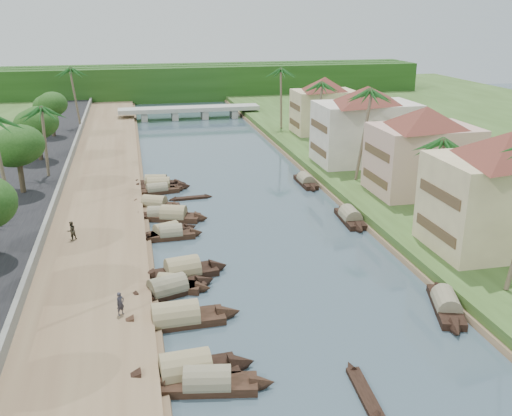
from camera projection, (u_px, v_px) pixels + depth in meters
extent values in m
plane|color=#394B56|center=(281.00, 269.00, 48.48)|extent=(220.00, 220.00, 0.00)
cube|color=brown|center=(97.00, 203.00, 63.54)|extent=(10.00, 180.00, 0.80)
cube|color=#30481D|center=(388.00, 182.00, 70.58)|extent=(16.00, 180.00, 1.20)
cube|color=black|center=(15.00, 206.00, 61.72)|extent=(8.00, 180.00, 1.40)
cube|color=slate|center=(56.00, 198.00, 62.38)|extent=(0.40, 180.00, 1.10)
cube|color=#18390F|center=(179.00, 85.00, 134.76)|extent=(120.00, 4.00, 8.00)
cube|color=#18390F|center=(177.00, 82.00, 139.37)|extent=(120.00, 4.00, 8.00)
cube|color=#18390F|center=(175.00, 80.00, 143.98)|extent=(120.00, 4.00, 8.00)
cube|color=#9C9D93|center=(189.00, 109.00, 114.21)|extent=(28.00, 4.00, 0.80)
cube|color=#9C9D93|center=(144.00, 116.00, 112.75)|extent=(1.20, 3.50, 1.80)
cube|color=#9C9D93|center=(175.00, 115.00, 113.97)|extent=(1.20, 3.50, 1.80)
cube|color=#9C9D93|center=(204.00, 114.00, 115.18)|extent=(1.20, 3.50, 1.80)
cube|color=#9C9D93|center=(234.00, 113.00, 116.40)|extent=(1.20, 3.50, 1.80)
cube|color=beige|center=(502.00, 203.00, 48.78)|extent=(12.00, 8.00, 8.00)
pyramid|color=brown|center=(511.00, 144.00, 47.10)|extent=(14.85, 14.85, 2.20)
cube|color=brown|center=(435.00, 230.00, 48.21)|extent=(0.10, 6.40, 0.90)
cube|color=brown|center=(439.00, 194.00, 47.15)|extent=(0.10, 6.40, 0.90)
cube|color=tan|center=(422.00, 160.00, 63.82)|extent=(11.00, 8.00, 7.50)
pyramid|color=brown|center=(426.00, 116.00, 62.22)|extent=(14.11, 14.11, 2.20)
cube|color=brown|center=(375.00, 179.00, 63.31)|extent=(0.10, 6.40, 0.90)
cube|color=brown|center=(377.00, 152.00, 62.32)|extent=(0.10, 6.40, 0.90)
cube|color=silver|center=(365.00, 133.00, 76.44)|extent=(13.00, 8.00, 8.00)
pyramid|color=brown|center=(368.00, 94.00, 74.76)|extent=(15.59, 15.59, 2.20)
cube|color=brown|center=(318.00, 150.00, 75.77)|extent=(0.10, 6.40, 0.90)
cube|color=brown|center=(319.00, 126.00, 74.72)|extent=(0.10, 6.40, 0.90)
cube|color=beige|center=(324.00, 112.00, 95.25)|extent=(10.00, 7.00, 7.00)
pyramid|color=brown|center=(325.00, 84.00, 93.73)|extent=(12.62, 12.62, 2.20)
cube|color=brown|center=(294.00, 123.00, 94.80)|extent=(0.10, 5.60, 0.90)
cube|color=brown|center=(295.00, 106.00, 93.88)|extent=(0.10, 5.60, 0.90)
cube|color=black|center=(208.00, 386.00, 33.02)|extent=(5.98, 2.77, 0.70)
cone|color=black|center=(263.00, 384.00, 33.12)|extent=(1.91, 1.88, 1.80)
cone|color=black|center=(152.00, 387.00, 32.86)|extent=(1.91, 1.88, 1.80)
cylinder|color=gray|center=(208.00, 381.00, 32.89)|extent=(4.66, 2.60, 1.87)
cube|color=black|center=(186.00, 375.00, 34.05)|extent=(6.42, 2.64, 0.70)
cone|color=black|center=(242.00, 364.00, 34.94)|extent=(1.96, 2.13, 2.22)
cone|color=black|center=(126.00, 384.00, 33.11)|extent=(1.96, 2.13, 2.22)
cylinder|color=#907F5B|center=(186.00, 369.00, 33.93)|extent=(4.95, 2.64, 2.33)
cube|color=black|center=(176.00, 321.00, 39.89)|extent=(6.91, 2.38, 0.70)
cone|color=black|center=(229.00, 313.00, 40.76)|extent=(2.03, 1.99, 2.14)
cone|color=black|center=(120.00, 327.00, 38.97)|extent=(2.03, 1.99, 2.14)
cylinder|color=#907F5B|center=(176.00, 317.00, 39.76)|extent=(5.30, 2.41, 2.22)
cube|color=black|center=(168.00, 292.00, 43.99)|extent=(6.17, 3.69, 0.70)
cone|color=black|center=(206.00, 281.00, 45.57)|extent=(2.15, 2.15, 1.88)
cone|color=black|center=(127.00, 302.00, 42.35)|extent=(2.15, 2.15, 1.88)
cylinder|color=gray|center=(168.00, 288.00, 43.86)|extent=(4.88, 3.31, 1.95)
cube|color=black|center=(172.00, 287.00, 44.77)|extent=(4.81, 3.00, 0.70)
cone|color=black|center=(204.00, 288.00, 44.43)|extent=(1.72, 1.76, 1.54)
cone|color=black|center=(141.00, 285.00, 45.05)|extent=(1.72, 1.76, 1.54)
cylinder|color=#907F5B|center=(172.00, 283.00, 44.64)|extent=(3.82, 2.69, 1.61)
cube|color=black|center=(183.00, 274.00, 47.01)|extent=(5.96, 3.12, 0.70)
cone|color=black|center=(219.00, 267.00, 48.11)|extent=(1.99, 2.23, 2.15)
cone|color=black|center=(145.00, 280.00, 45.87)|extent=(1.99, 2.23, 2.15)
cylinder|color=#907F5B|center=(183.00, 270.00, 46.89)|extent=(4.66, 2.98, 2.28)
cube|color=black|center=(171.00, 236.00, 54.85)|extent=(4.61, 1.77, 0.70)
cone|color=black|center=(197.00, 233.00, 55.40)|extent=(1.38, 1.51, 1.61)
cone|color=black|center=(144.00, 238.00, 54.24)|extent=(1.38, 1.51, 1.61)
cylinder|color=gray|center=(171.00, 233.00, 54.72)|extent=(3.53, 1.80, 1.70)
cube|color=black|center=(167.00, 234.00, 55.43)|extent=(5.04, 3.23, 0.70)
cone|color=black|center=(191.00, 227.00, 56.84)|extent=(1.80, 1.79, 1.52)
cone|color=black|center=(141.00, 239.00, 53.96)|extent=(1.80, 1.79, 1.52)
cylinder|color=#907F5B|center=(167.00, 230.00, 55.30)|extent=(4.01, 2.86, 1.58)
cube|color=black|center=(174.00, 218.00, 59.64)|extent=(5.70, 3.58, 0.70)
cone|color=black|center=(202.00, 218.00, 59.32)|extent=(2.06, 2.20, 1.96)
cone|color=black|center=(146.00, 216.00, 59.90)|extent=(2.06, 2.20, 1.96)
cylinder|color=#907F5B|center=(174.00, 215.00, 59.51)|extent=(4.53, 3.26, 2.07)
cube|color=black|center=(161.00, 217.00, 59.91)|extent=(5.67, 2.47, 0.70)
cone|color=black|center=(190.00, 216.00, 60.05)|extent=(1.77, 1.70, 1.65)
cone|color=black|center=(131.00, 217.00, 59.71)|extent=(1.77, 1.70, 1.65)
cylinder|color=gray|center=(160.00, 214.00, 59.78)|extent=(4.41, 2.33, 1.70)
cube|color=black|center=(155.00, 206.00, 63.20)|extent=(5.50, 3.79, 0.70)
cone|color=black|center=(180.00, 207.00, 62.57)|extent=(2.03, 2.05, 1.72)
cone|color=black|center=(130.00, 204.00, 63.78)|extent=(2.03, 2.05, 1.72)
cylinder|color=#907F5B|center=(154.00, 203.00, 63.08)|extent=(4.40, 3.33, 1.79)
cube|color=black|center=(159.00, 188.00, 69.63)|extent=(5.83, 2.46, 0.70)
cone|color=black|center=(185.00, 187.00, 69.97)|extent=(1.80, 1.90, 1.93)
cone|color=black|center=(133.00, 188.00, 69.23)|extent=(1.80, 1.90, 1.93)
cylinder|color=#907F5B|center=(159.00, 185.00, 69.51)|extent=(4.51, 2.42, 2.03)
cube|color=black|center=(157.00, 192.00, 68.17)|extent=(5.30, 2.20, 0.70)
cone|color=black|center=(180.00, 189.00, 69.12)|extent=(1.63, 1.50, 1.45)
cone|color=black|center=(133.00, 194.00, 67.16)|extent=(1.63, 1.50, 1.45)
cylinder|color=gray|center=(157.00, 189.00, 68.04)|extent=(4.11, 2.07, 1.49)
cube|color=black|center=(156.00, 185.00, 71.02)|extent=(5.75, 2.77, 0.70)
cone|color=black|center=(181.00, 184.00, 71.09)|extent=(1.86, 1.88, 1.79)
cone|color=black|center=(131.00, 184.00, 70.90)|extent=(1.86, 1.88, 1.79)
cylinder|color=#907F5B|center=(156.00, 182.00, 70.90)|extent=(4.48, 2.60, 1.86)
cube|color=black|center=(446.00, 307.00, 41.75)|extent=(3.54, 6.29, 0.70)
cone|color=black|center=(437.00, 286.00, 44.88)|extent=(2.01, 2.11, 1.74)
cone|color=black|center=(456.00, 331.00, 38.56)|extent=(2.01, 2.11, 1.74)
cylinder|color=gray|center=(446.00, 303.00, 41.63)|extent=(3.15, 4.96, 1.79)
cube|color=black|center=(350.00, 219.00, 59.23)|extent=(2.12, 5.78, 0.70)
cone|color=black|center=(341.00, 209.00, 62.15)|extent=(1.71, 1.72, 1.81)
cone|color=black|center=(360.00, 230.00, 56.26)|extent=(1.71, 1.72, 1.81)
cylinder|color=gray|center=(350.00, 216.00, 59.10)|extent=(2.12, 4.44, 1.88)
cube|color=black|center=(306.00, 183.00, 71.78)|extent=(1.67, 5.60, 0.70)
cone|color=black|center=(298.00, 176.00, 74.60)|extent=(1.46, 1.60, 1.62)
cone|color=black|center=(314.00, 189.00, 68.90)|extent=(1.46, 1.60, 1.62)
cylinder|color=gray|center=(306.00, 180.00, 71.65)|extent=(1.71, 4.28, 1.66)
cube|color=black|center=(364.00, 393.00, 32.60)|extent=(1.13, 4.59, 0.35)
cone|color=black|center=(351.00, 367.00, 34.98)|extent=(0.90, 1.19, 0.83)
cube|color=black|center=(193.00, 272.00, 47.63)|extent=(3.39, 1.28, 0.35)
cone|color=black|center=(215.00, 271.00, 47.71)|extent=(0.94, 0.86, 0.74)
cone|color=black|center=(171.00, 272.00, 47.54)|extent=(0.94, 0.86, 0.74)
cube|color=black|center=(191.00, 198.00, 66.23)|extent=(3.91, 1.05, 0.35)
cone|color=black|center=(209.00, 197.00, 66.82)|extent=(1.02, 0.84, 0.77)
cone|color=black|center=(172.00, 200.00, 65.65)|extent=(1.02, 0.84, 0.77)
cylinder|color=brown|center=(434.00, 183.00, 53.78)|extent=(1.12, 0.36, 8.33)
sphere|color=#1B521C|center=(439.00, 141.00, 52.46)|extent=(3.20, 3.20, 3.20)
cylinder|color=brown|center=(360.00, 136.00, 67.83)|extent=(1.79, 0.36, 10.84)
sphere|color=#1B521C|center=(363.00, 91.00, 66.11)|extent=(3.20, 3.20, 3.20)
cylinder|color=brown|center=(317.00, 114.00, 86.21)|extent=(1.27, 0.36, 9.37)
sphere|color=#1B521C|center=(318.00, 84.00, 84.73)|extent=(3.20, 3.20, 3.20)
cylinder|color=brown|center=(3.00, 167.00, 55.23)|extent=(0.98, 0.36, 10.08)
cylinder|color=brown|center=(45.00, 142.00, 69.05)|extent=(0.48, 0.36, 8.50)
sphere|color=#1B521C|center=(41.00, 108.00, 67.70)|extent=(3.20, 3.20, 3.20)
cylinder|color=brown|center=(281.00, 99.00, 98.16)|extent=(0.59, 0.36, 10.24)
sphere|color=#1B521C|center=(282.00, 69.00, 96.54)|extent=(3.20, 3.20, 3.20)
cylinder|color=brown|center=(77.00, 98.00, 98.31)|extent=(1.22, 0.36, 10.08)
sphere|color=#1B521C|center=(74.00, 69.00, 96.72)|extent=(3.20, 3.20, 3.20)
cylinder|color=#3F3324|center=(21.00, 177.00, 63.60)|extent=(0.60, 0.60, 3.64)
ellipsoid|color=#18390F|center=(17.00, 146.00, 62.45)|extent=(5.25, 5.25, 4.31)
cylinder|color=#3F3324|center=(40.00, 148.00, 77.42)|extent=(0.60, 0.60, 3.43)
ellipsoid|color=#18390F|center=(37.00, 124.00, 76.34)|extent=(5.14, 5.14, 4.22)
cylinder|color=#3F3324|center=(53.00, 126.00, 92.01)|extent=(0.60, 0.60, 3.43)
ellipsoid|color=#18390F|center=(51.00, 105.00, 90.93)|extent=(4.66, 4.66, 3.83)
cylinder|color=#3F3324|center=(386.00, 141.00, 81.88)|extent=(0.60, 0.60, 3.50)
ellipsoid|color=#18390F|center=(388.00, 118.00, 80.78)|extent=(4.79, 4.79, 3.94)
imported|color=#2D2B34|center=(120.00, 304.00, 39.32)|extent=(0.74, 0.70, 1.70)
imported|color=#322E23|center=(71.00, 231.00, 52.18)|extent=(1.09, 1.07, 1.77)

